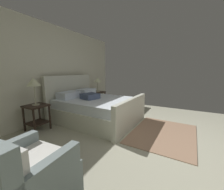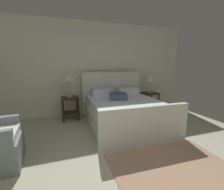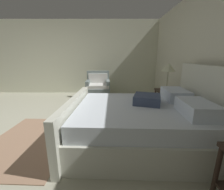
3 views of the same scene
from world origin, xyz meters
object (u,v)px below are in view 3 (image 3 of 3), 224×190
at_px(armchair, 98,89).
at_px(bed, 142,121).
at_px(table_lamp_left, 168,68).
at_px(nightstand_left, 166,98).

bearing_deg(armchair, bed, 20.74).
relative_size(bed, armchair, 2.42).
distance_m(bed, table_lamp_left, 1.61).
bearing_deg(armchair, table_lamp_left, 53.82).
height_order(bed, armchair, bed).
xyz_separation_m(nightstand_left, table_lamp_left, (-0.00, 0.00, 0.70)).
xyz_separation_m(bed, armchair, (-2.43, -0.92, -0.01)).
distance_m(bed, armchair, 2.60).
relative_size(nightstand_left, table_lamp_left, 0.98).
bearing_deg(bed, nightstand_left, 146.22).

